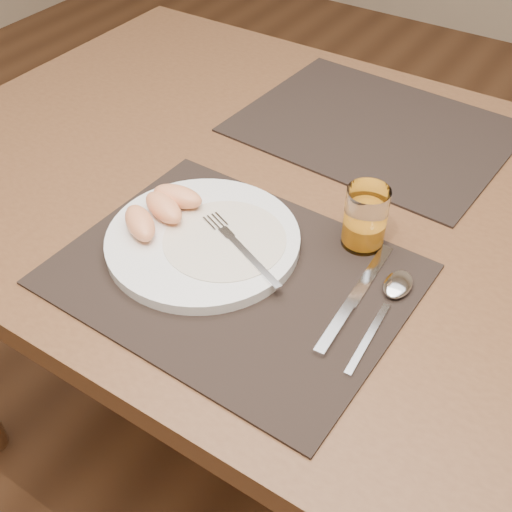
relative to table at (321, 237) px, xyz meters
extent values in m
plane|color=#54331C|center=(0.00, 0.00, -0.67)|extent=(5.00, 5.00, 0.00)
cube|color=brown|center=(0.00, 0.00, 0.06)|extent=(1.40, 0.90, 0.04)
cylinder|color=brown|center=(-0.62, 0.37, -0.31)|extent=(0.06, 0.06, 0.71)
cube|color=black|center=(-0.02, -0.22, 0.09)|extent=(0.46, 0.36, 0.00)
cube|color=black|center=(-0.02, 0.22, 0.09)|extent=(0.47, 0.37, 0.00)
cylinder|color=white|center=(-0.09, -0.20, 0.10)|extent=(0.27, 0.27, 0.02)
cylinder|color=white|center=(-0.06, -0.19, 0.10)|extent=(0.17, 0.17, 0.00)
cube|color=silver|center=(0.00, -0.20, 0.11)|extent=(0.11, 0.05, 0.00)
cube|color=silver|center=(-0.06, -0.17, 0.11)|extent=(0.03, 0.02, 0.00)
cube|color=silver|center=(-0.09, -0.16, 0.11)|extent=(0.04, 0.04, 0.00)
cube|color=silver|center=(0.14, -0.13, 0.09)|extent=(0.02, 0.13, 0.00)
cube|color=silver|center=(0.14, -0.24, 0.09)|extent=(0.02, 0.09, 0.01)
cube|color=silver|center=(0.18, -0.23, 0.09)|extent=(0.02, 0.13, 0.00)
ellipsoid|color=silver|center=(0.18, -0.13, 0.09)|extent=(0.04, 0.06, 0.01)
cylinder|color=white|center=(0.10, -0.07, 0.13)|extent=(0.06, 0.06, 0.09)
cylinder|color=orange|center=(0.10, -0.07, 0.11)|extent=(0.05, 0.05, 0.03)
ellipsoid|color=#F59C64|center=(-0.16, -0.23, 0.12)|extent=(0.08, 0.07, 0.03)
ellipsoid|color=#F59C64|center=(-0.16, -0.19, 0.12)|extent=(0.08, 0.06, 0.03)
ellipsoid|color=#F59C64|center=(-0.16, -0.16, 0.12)|extent=(0.08, 0.05, 0.03)
camera|label=1|loc=(0.34, -0.72, 0.68)|focal=45.00mm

